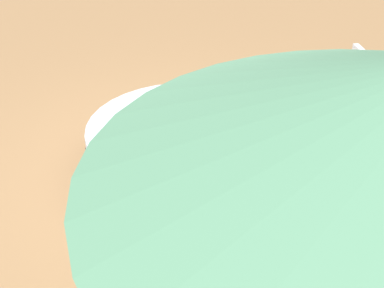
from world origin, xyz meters
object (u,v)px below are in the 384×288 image
throw_pillow_0 (261,118)px  throw_pillow_1 (184,91)px  side_table (376,248)px  round_bed (192,148)px  patio_chair (369,89)px

throw_pillow_0 → throw_pillow_1: throw_pillow_1 is taller
throw_pillow_0 → side_table: bearing=-62.4°
throw_pillow_1 → round_bed: bearing=-81.9°
throw_pillow_0 → throw_pillow_1: (-0.72, 0.57, 0.01)m
throw_pillow_0 → side_table: 1.61m
throw_pillow_1 → side_table: 2.47m
throw_pillow_0 → round_bed: bearing=177.7°
round_bed → throw_pillow_1: size_ratio=4.78×
round_bed → throw_pillow_0: throw_pillow_0 is taller
patio_chair → side_table: patio_chair is taller
patio_chair → throw_pillow_1: bearing=-90.7°
round_bed → throw_pillow_0: bearing=-2.3°
throw_pillow_1 → side_table: throw_pillow_1 is taller
throw_pillow_0 → patio_chair: (1.25, 0.74, -0.05)m
round_bed → throw_pillow_1: bearing=98.1°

